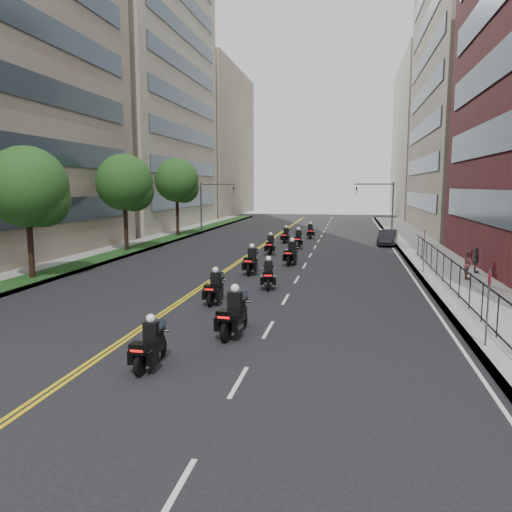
{
  "coord_description": "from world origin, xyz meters",
  "views": [
    {
      "loc": [
        6.01,
        -12.49,
        5.23
      ],
      "look_at": [
        1.25,
        13.0,
        1.57
      ],
      "focal_mm": 35.0,
      "sensor_mm": 36.0,
      "label": 1
    }
  ],
  "objects_px": {
    "motorcycle_6": "(270,246)",
    "pedestrian_c": "(476,260)",
    "motorcycle_7": "(298,240)",
    "motorcycle_1": "(234,316)",
    "parked_sedan": "(388,237)",
    "motorcycle_2": "(215,289)",
    "motorcycle_0": "(150,347)",
    "motorcycle_8": "(286,236)",
    "motorcycle_3": "(268,276)",
    "pedestrian_b": "(469,264)",
    "motorcycle_4": "(252,262)",
    "motorcycle_9": "(310,232)",
    "motorcycle_5": "(292,254)"
  },
  "relations": [
    {
      "from": "motorcycle_9",
      "to": "parked_sedan",
      "type": "height_order",
      "value": "motorcycle_9"
    },
    {
      "from": "motorcycle_5",
      "to": "motorcycle_9",
      "type": "distance_m",
      "value": 17.03
    },
    {
      "from": "motorcycle_0",
      "to": "motorcycle_4",
      "type": "bearing_deg",
      "value": 91.44
    },
    {
      "from": "motorcycle_6",
      "to": "motorcycle_9",
      "type": "distance_m",
      "value": 12.41
    },
    {
      "from": "motorcycle_1",
      "to": "pedestrian_b",
      "type": "bearing_deg",
      "value": 55.77
    },
    {
      "from": "motorcycle_1",
      "to": "pedestrian_b",
      "type": "relative_size",
      "value": 1.5
    },
    {
      "from": "motorcycle_0",
      "to": "motorcycle_3",
      "type": "xyz_separation_m",
      "value": [
        1.58,
        11.77,
        0.04
      ]
    },
    {
      "from": "motorcycle_7",
      "to": "motorcycle_4",
      "type": "bearing_deg",
      "value": -98.04
    },
    {
      "from": "motorcycle_0",
      "to": "motorcycle_8",
      "type": "distance_m",
      "value": 32.34
    },
    {
      "from": "motorcycle_7",
      "to": "motorcycle_9",
      "type": "relative_size",
      "value": 1.08
    },
    {
      "from": "pedestrian_b",
      "to": "motorcycle_5",
      "type": "bearing_deg",
      "value": 80.57
    },
    {
      "from": "motorcycle_1",
      "to": "motorcycle_5",
      "type": "xyz_separation_m",
      "value": [
        0.18,
        16.22,
        -0.01
      ]
    },
    {
      "from": "motorcycle_2",
      "to": "motorcycle_9",
      "type": "distance_m",
      "value": 28.73
    },
    {
      "from": "motorcycle_5",
      "to": "parked_sedan",
      "type": "relative_size",
      "value": 0.58
    },
    {
      "from": "motorcycle_6",
      "to": "motorcycle_1",
      "type": "bearing_deg",
      "value": -87.58
    },
    {
      "from": "motorcycle_1",
      "to": "motorcycle_6",
      "type": "xyz_separation_m",
      "value": [
        -2.0,
        21.03,
        -0.05
      ]
    },
    {
      "from": "pedestrian_c",
      "to": "motorcycle_1",
      "type": "bearing_deg",
      "value": 155.1
    },
    {
      "from": "motorcycle_4",
      "to": "pedestrian_b",
      "type": "distance_m",
      "value": 12.21
    },
    {
      "from": "motorcycle_1",
      "to": "motorcycle_7",
      "type": "distance_m",
      "value": 24.97
    },
    {
      "from": "pedestrian_c",
      "to": "motorcycle_7",
      "type": "bearing_deg",
      "value": 60.55
    },
    {
      "from": "pedestrian_c",
      "to": "motorcycle_8",
      "type": "bearing_deg",
      "value": 55.29
    },
    {
      "from": "motorcycle_2",
      "to": "motorcycle_8",
      "type": "height_order",
      "value": "motorcycle_2"
    },
    {
      "from": "motorcycle_0",
      "to": "motorcycle_8",
      "type": "xyz_separation_m",
      "value": [
        -0.12,
        32.34,
        0.02
      ]
    },
    {
      "from": "motorcycle_7",
      "to": "pedestrian_b",
      "type": "xyz_separation_m",
      "value": [
        10.69,
        -12.91,
        0.27
      ]
    },
    {
      "from": "motorcycle_4",
      "to": "pedestrian_c",
      "type": "height_order",
      "value": "motorcycle_4"
    },
    {
      "from": "motorcycle_0",
      "to": "motorcycle_9",
      "type": "xyz_separation_m",
      "value": [
        1.79,
        36.73,
        0.03
      ]
    },
    {
      "from": "motorcycle_7",
      "to": "motorcycle_1",
      "type": "bearing_deg",
      "value": -90.62
    },
    {
      "from": "motorcycle_2",
      "to": "parked_sedan",
      "type": "height_order",
      "value": "motorcycle_2"
    },
    {
      "from": "motorcycle_9",
      "to": "pedestrian_c",
      "type": "xyz_separation_m",
      "value": [
        11.17,
        -19.01,
        0.25
      ]
    },
    {
      "from": "motorcycle_5",
      "to": "motorcycle_7",
      "type": "distance_m",
      "value": 8.76
    },
    {
      "from": "motorcycle_2",
      "to": "parked_sedan",
      "type": "xyz_separation_m",
      "value": [
        9.22,
        24.11,
        0.05
      ]
    },
    {
      "from": "motorcycle_8",
      "to": "parked_sedan",
      "type": "height_order",
      "value": "motorcycle_8"
    },
    {
      "from": "motorcycle_4",
      "to": "motorcycle_7",
      "type": "height_order",
      "value": "motorcycle_4"
    },
    {
      "from": "pedestrian_c",
      "to": "motorcycle_3",
      "type": "bearing_deg",
      "value": 131.05
    },
    {
      "from": "motorcycle_1",
      "to": "motorcycle_9",
      "type": "xyz_separation_m",
      "value": [
        0.11,
        33.25,
        -0.07
      ]
    },
    {
      "from": "pedestrian_b",
      "to": "motorcycle_2",
      "type": "bearing_deg",
      "value": 133.77
    },
    {
      "from": "motorcycle_6",
      "to": "pedestrian_c",
      "type": "xyz_separation_m",
      "value": [
        13.28,
        -6.79,
        0.23
      ]
    },
    {
      "from": "motorcycle_6",
      "to": "parked_sedan",
      "type": "bearing_deg",
      "value": 36.61
    },
    {
      "from": "motorcycle_4",
      "to": "motorcycle_8",
      "type": "xyz_separation_m",
      "value": [
        -0.03,
        16.55,
        -0.08
      ]
    },
    {
      "from": "motorcycle_7",
      "to": "pedestrian_c",
      "type": "distance_m",
      "value": 15.75
    },
    {
      "from": "motorcycle_4",
      "to": "motorcycle_8",
      "type": "relative_size",
      "value": 1.12
    },
    {
      "from": "motorcycle_2",
      "to": "motorcycle_3",
      "type": "relative_size",
      "value": 0.98
    },
    {
      "from": "motorcycle_2",
      "to": "pedestrian_b",
      "type": "height_order",
      "value": "pedestrian_b"
    },
    {
      "from": "motorcycle_3",
      "to": "pedestrian_b",
      "type": "bearing_deg",
      "value": 11.93
    },
    {
      "from": "motorcycle_7",
      "to": "motorcycle_8",
      "type": "bearing_deg",
      "value": 110.45
    },
    {
      "from": "motorcycle_9",
      "to": "motorcycle_1",
      "type": "bearing_deg",
      "value": -97.94
    },
    {
      "from": "pedestrian_b",
      "to": "pedestrian_c",
      "type": "relative_size",
      "value": 1.1
    },
    {
      "from": "motorcycle_1",
      "to": "motorcycle_4",
      "type": "relative_size",
      "value": 1.01
    },
    {
      "from": "motorcycle_2",
      "to": "motorcycle_4",
      "type": "bearing_deg",
      "value": 89.75
    },
    {
      "from": "motorcycle_4",
      "to": "motorcycle_5",
      "type": "relative_size",
      "value": 1.0
    }
  ]
}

